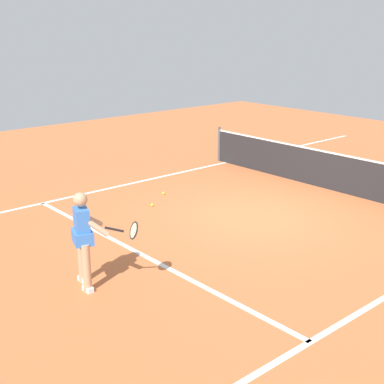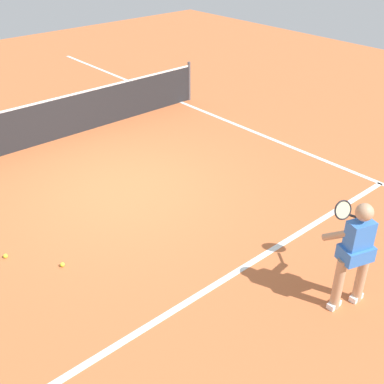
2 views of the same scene
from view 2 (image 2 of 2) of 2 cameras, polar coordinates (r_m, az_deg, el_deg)
name	(u,v)px [view 2 (image 2 of 2)]	position (r m, az deg, el deg)	size (l,w,h in m)	color
ground_plane	(123,188)	(9.12, -8.23, 0.48)	(26.18, 26.18, 0.00)	#C66638
service_line_marking	(243,268)	(7.14, 6.03, -8.94)	(7.61, 0.10, 0.01)	white
sideline_right_marking	(259,134)	(11.37, 7.92, 6.86)	(0.10, 18.14, 0.01)	white
court_net	(49,121)	(11.18, -16.63, 8.10)	(8.29, 0.08, 1.04)	#4C4C51
tennis_player	(355,251)	(6.37, 18.73, -6.61)	(0.98, 0.87, 1.55)	tan
tennis_ball_near	(5,256)	(7.80, -21.25, -7.07)	(0.07, 0.07, 0.07)	#D1E533
tennis_ball_mid	(62,265)	(7.36, -15.12, -8.31)	(0.07, 0.07, 0.07)	#D1E533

